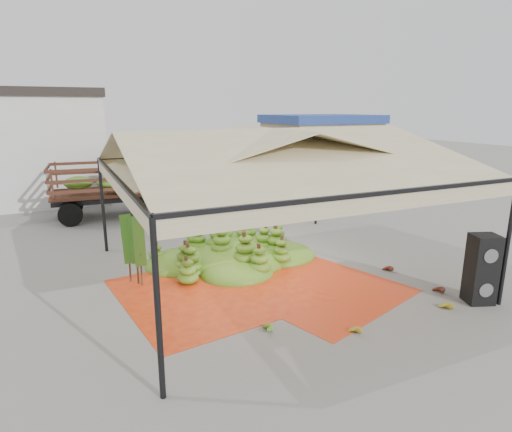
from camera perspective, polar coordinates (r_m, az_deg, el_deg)
name	(u,v)px	position (r m, az deg, el deg)	size (l,w,h in m)	color
ground	(272,273)	(12.14, 2.14, -7.65)	(90.00, 90.00, 0.00)	slate
canopy_tent	(273,156)	(11.33, 2.30, 8.03)	(8.10, 8.10, 4.00)	black
building_tan	(320,148)	(27.67, 8.52, 9.01)	(6.30, 5.30, 4.10)	tan
tarp_left	(216,290)	(11.12, -5.35, -9.79)	(4.55, 4.33, 0.01)	#D64F14
tarp_right	(316,288)	(11.30, 8.01, -9.48)	(3.73, 3.91, 0.01)	red
banana_heap	(237,242)	(12.93, -2.58, -3.54)	(5.40, 4.44, 1.16)	#4F7318
hand_yellow_a	(446,306)	(10.93, 23.97, -10.92)	(0.47, 0.38, 0.21)	#AD9A22
hand_yellow_b	(354,331)	(9.28, 12.94, -14.66)	(0.42, 0.34, 0.19)	#B08223
hand_red_a	(437,289)	(11.76, 22.99, -8.99)	(0.49, 0.40, 0.22)	#532313
hand_red_b	(387,268)	(12.75, 17.09, -6.70)	(0.46, 0.37, 0.21)	#5C1E15
hand_green	(264,327)	(9.17, 1.11, -14.58)	(0.45, 0.37, 0.20)	#4D7A19
hanging_bunches	(307,173)	(13.00, 6.83, 5.72)	(3.24, 0.24, 0.20)	#387D1A
speaker_stack	(482,269)	(11.44, 27.87, -6.28)	(0.75, 0.71, 1.68)	black
banana_leaves	(132,285)	(11.85, -16.15, -8.79)	(0.96, 1.36, 3.70)	#387A20
vendor	(232,210)	(16.20, -3.16, 0.76)	(0.55, 0.36, 1.51)	gray
truck_left	(144,181)	(19.15, -14.73, 4.53)	(7.00, 2.80, 2.35)	#452317
truck_right	(278,168)	(22.22, 2.94, 6.38)	(7.14, 2.68, 2.42)	#512F1B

